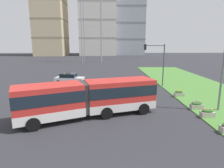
{
  "coord_description": "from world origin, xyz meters",
  "views": [
    {
      "loc": [
        0.04,
        -5.18,
        6.11
      ],
      "look_at": [
        0.43,
        13.45,
        2.2
      ],
      "focal_mm": 30.72,
      "sensor_mm": 36.0,
      "label": 1
    }
  ],
  "objects_px": {
    "flower_planter_3": "(207,113)",
    "apartment_tower_centre": "(126,17)",
    "car_white_van": "(69,79)",
    "apartment_tower_westcentre": "(98,4)",
    "traffic_light_far_right": "(157,58)",
    "apartment_tower_west": "(50,12)",
    "flower_planter_5": "(179,93)",
    "flower_planter_4": "(196,105)",
    "articulated_bus": "(89,98)"
  },
  "relations": [
    {
      "from": "flower_planter_3",
      "to": "apartment_tower_centre",
      "type": "height_order",
      "value": "apartment_tower_centre"
    },
    {
      "from": "car_white_van",
      "to": "apartment_tower_westcentre",
      "type": "xyz_separation_m",
      "value": [
        0.83,
        78.47,
        26.12
      ]
    },
    {
      "from": "car_white_van",
      "to": "flower_planter_3",
      "type": "height_order",
      "value": "car_white_van"
    },
    {
      "from": "car_white_van",
      "to": "traffic_light_far_right",
      "type": "relative_size",
      "value": 0.76
    },
    {
      "from": "flower_planter_3",
      "to": "apartment_tower_west",
      "type": "bearing_deg",
      "value": 112.89
    },
    {
      "from": "traffic_light_far_right",
      "to": "apartment_tower_centre",
      "type": "distance_m",
      "value": 87.35
    },
    {
      "from": "flower_planter_5",
      "to": "apartment_tower_westcentre",
      "type": "bearing_deg",
      "value": 98.93
    },
    {
      "from": "flower_planter_3",
      "to": "traffic_light_far_right",
      "type": "relative_size",
      "value": 0.18
    },
    {
      "from": "flower_planter_3",
      "to": "flower_planter_5",
      "type": "relative_size",
      "value": 1.0
    },
    {
      "from": "flower_planter_3",
      "to": "car_white_van",
      "type": "bearing_deg",
      "value": 134.55
    },
    {
      "from": "apartment_tower_westcentre",
      "to": "flower_planter_3",
      "type": "bearing_deg",
      "value": -81.69
    },
    {
      "from": "flower_planter_4",
      "to": "flower_planter_5",
      "type": "relative_size",
      "value": 1.0
    },
    {
      "from": "flower_planter_3",
      "to": "flower_planter_4",
      "type": "bearing_deg",
      "value": 90.0
    },
    {
      "from": "flower_planter_4",
      "to": "flower_planter_5",
      "type": "xyz_separation_m",
      "value": [
        0.0,
        4.52,
        0.0
      ]
    },
    {
      "from": "traffic_light_far_right",
      "to": "apartment_tower_west",
      "type": "xyz_separation_m",
      "value": [
        -37.04,
        78.79,
        18.38
      ]
    },
    {
      "from": "flower_planter_5",
      "to": "apartment_tower_centre",
      "type": "height_order",
      "value": "apartment_tower_centre"
    },
    {
      "from": "flower_planter_4",
      "to": "traffic_light_far_right",
      "type": "relative_size",
      "value": 0.18
    },
    {
      "from": "traffic_light_far_right",
      "to": "apartment_tower_centre",
      "type": "xyz_separation_m",
      "value": [
        3.11,
        85.64,
        16.93
      ]
    },
    {
      "from": "apartment_tower_west",
      "to": "car_white_van",
      "type": "bearing_deg",
      "value": -72.56
    },
    {
      "from": "flower_planter_4",
      "to": "apartment_tower_west",
      "type": "bearing_deg",
      "value": 113.37
    },
    {
      "from": "apartment_tower_westcentre",
      "to": "traffic_light_far_right",
      "type": "bearing_deg",
      "value": -81.41
    },
    {
      "from": "apartment_tower_west",
      "to": "traffic_light_far_right",
      "type": "bearing_deg",
      "value": -64.82
    },
    {
      "from": "articulated_bus",
      "to": "car_white_van",
      "type": "distance_m",
      "value": 14.79
    },
    {
      "from": "flower_planter_5",
      "to": "apartment_tower_west",
      "type": "height_order",
      "value": "apartment_tower_west"
    },
    {
      "from": "traffic_light_far_right",
      "to": "flower_planter_4",
      "type": "bearing_deg",
      "value": -82.34
    },
    {
      "from": "traffic_light_far_right",
      "to": "apartment_tower_westcentre",
      "type": "bearing_deg",
      "value": 98.59
    },
    {
      "from": "articulated_bus",
      "to": "car_white_van",
      "type": "height_order",
      "value": "articulated_bus"
    },
    {
      "from": "traffic_light_far_right",
      "to": "apartment_tower_westcentre",
      "type": "height_order",
      "value": "apartment_tower_westcentre"
    },
    {
      "from": "articulated_bus",
      "to": "car_white_van",
      "type": "xyz_separation_m",
      "value": [
        -4.46,
        14.07,
        -0.9
      ]
    },
    {
      "from": "traffic_light_far_right",
      "to": "apartment_tower_west",
      "type": "height_order",
      "value": "apartment_tower_west"
    },
    {
      "from": "car_white_van",
      "to": "apartment_tower_centre",
      "type": "xyz_separation_m",
      "value": [
        16.19,
        83.09,
        20.31
      ]
    },
    {
      "from": "car_white_van",
      "to": "flower_planter_3",
      "type": "xyz_separation_m",
      "value": [
        14.43,
        -14.66,
        -0.33
      ]
    },
    {
      "from": "car_white_van",
      "to": "apartment_tower_westcentre",
      "type": "bearing_deg",
      "value": 89.39
    },
    {
      "from": "car_white_van",
      "to": "flower_planter_5",
      "type": "distance_m",
      "value": 16.55
    },
    {
      "from": "flower_planter_4",
      "to": "apartment_tower_centre",
      "type": "distance_m",
      "value": 97.92
    },
    {
      "from": "flower_planter_3",
      "to": "apartment_tower_westcentre",
      "type": "relative_size",
      "value": 0.02
    },
    {
      "from": "articulated_bus",
      "to": "flower_planter_4",
      "type": "xyz_separation_m",
      "value": [
        9.97,
        1.46,
        -1.23
      ]
    },
    {
      "from": "apartment_tower_west",
      "to": "flower_planter_4",
      "type": "bearing_deg",
      "value": -66.63
    },
    {
      "from": "car_white_van",
      "to": "traffic_light_far_right",
      "type": "xyz_separation_m",
      "value": [
        13.08,
        -2.54,
        3.38
      ]
    },
    {
      "from": "articulated_bus",
      "to": "apartment_tower_westcentre",
      "type": "height_order",
      "value": "apartment_tower_westcentre"
    },
    {
      "from": "flower_planter_5",
      "to": "traffic_light_far_right",
      "type": "xyz_separation_m",
      "value": [
        -1.35,
        5.55,
        3.7
      ]
    },
    {
      "from": "flower_planter_5",
      "to": "apartment_tower_centre",
      "type": "xyz_separation_m",
      "value": [
        1.76,
        91.19,
        20.64
      ]
    },
    {
      "from": "car_white_van",
      "to": "flower_planter_4",
      "type": "height_order",
      "value": "car_white_van"
    },
    {
      "from": "flower_planter_5",
      "to": "apartment_tower_west",
      "type": "relative_size",
      "value": 0.02
    },
    {
      "from": "traffic_light_far_right",
      "to": "apartment_tower_centre",
      "type": "bearing_deg",
      "value": 87.92
    },
    {
      "from": "articulated_bus",
      "to": "apartment_tower_westcentre",
      "type": "bearing_deg",
      "value": 92.25
    },
    {
      "from": "articulated_bus",
      "to": "traffic_light_far_right",
      "type": "relative_size",
      "value": 1.95
    },
    {
      "from": "traffic_light_far_right",
      "to": "flower_planter_3",
      "type": "bearing_deg",
      "value": -83.62
    },
    {
      "from": "flower_planter_4",
      "to": "flower_planter_5",
      "type": "distance_m",
      "value": 4.52
    },
    {
      "from": "flower_planter_3",
      "to": "flower_planter_5",
      "type": "bearing_deg",
      "value": 90.0
    }
  ]
}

